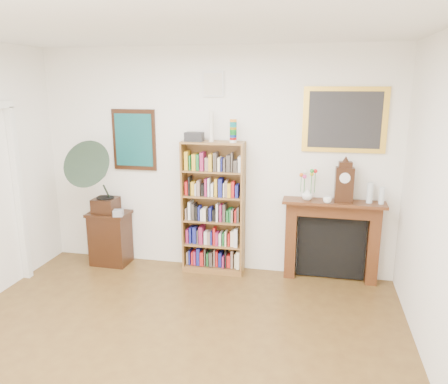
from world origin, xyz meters
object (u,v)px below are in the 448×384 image
object	(u,v)px
cd_stack	(118,213)
flower_vase	(307,194)
teacup	(327,200)
side_cabinet	(110,238)
bottle_left	(370,193)
bookshelf	(213,201)
fireplace	(332,234)
mantel_clock	(344,183)
bottle_right	(382,196)
gramophone	(97,173)

from	to	relation	value
cd_stack	flower_vase	world-z (taller)	flower_vase
teacup	side_cabinet	bearing A→B (deg)	179.42
side_cabinet	cd_stack	xyz separation A→B (m)	(0.20, -0.12, 0.40)
bottle_left	side_cabinet	bearing A→B (deg)	-178.51
bookshelf	flower_vase	world-z (taller)	bookshelf
bookshelf	cd_stack	xyz separation A→B (m)	(-1.20, -0.17, -0.18)
bookshelf	fireplace	world-z (taller)	bookshelf
mantel_clock	teacup	world-z (taller)	mantel_clock
mantel_clock	bottle_right	size ratio (longest dim) A/B	2.40
bottle_left	teacup	bearing A→B (deg)	-166.69
mantel_clock	gramophone	bearing A→B (deg)	179.26
gramophone	teacup	size ratio (longest dim) A/B	9.94
bookshelf	gramophone	world-z (taller)	bookshelf
cd_stack	side_cabinet	bearing A→B (deg)	147.95
bottle_right	mantel_clock	bearing A→B (deg)	-179.04
bookshelf	teacup	world-z (taller)	bookshelf
side_cabinet	mantel_clock	world-z (taller)	mantel_clock
side_cabinet	bottle_right	xyz separation A→B (m)	(3.39, 0.06, 0.75)
gramophone	bottle_right	world-z (taller)	gramophone
bookshelf	gramophone	distance (m)	1.50
side_cabinet	flower_vase	world-z (taller)	flower_vase
mantel_clock	teacup	xyz separation A→B (m)	(-0.18, -0.08, -0.19)
side_cabinet	flower_vase	bearing A→B (deg)	2.50
fireplace	bottle_right	size ratio (longest dim) A/B	5.99
fireplace	gramophone	xyz separation A→B (m)	(-2.91, -0.26, 0.68)
gramophone	bottle_left	size ratio (longest dim) A/B	4.06
cd_stack	bookshelf	bearing A→B (deg)	8.24
flower_vase	mantel_clock	bearing A→B (deg)	-2.27
gramophone	flower_vase	distance (m)	2.61
bookshelf	fireplace	bearing A→B (deg)	2.01
fireplace	teacup	size ratio (longest dim) A/B	12.22
side_cabinet	teacup	bearing A→B (deg)	0.37
teacup	fireplace	bearing A→B (deg)	61.52
flower_vase	teacup	xyz separation A→B (m)	(0.23, -0.10, -0.03)
fireplace	teacup	xyz separation A→B (m)	(-0.08, -0.15, 0.46)
cd_stack	teacup	bearing A→B (deg)	2.09
gramophone	flower_vase	bearing A→B (deg)	4.27
bookshelf	gramophone	xyz separation A→B (m)	(-1.45, -0.19, 0.33)
teacup	bookshelf	bearing A→B (deg)	176.67
mantel_clock	flower_vase	xyz separation A→B (m)	(-0.41, 0.02, -0.16)
side_cabinet	bottle_left	xyz separation A→B (m)	(3.26, 0.08, 0.77)
side_cabinet	teacup	xyz separation A→B (m)	(2.78, -0.03, 0.69)
mantel_clock	side_cabinet	bearing A→B (deg)	176.68
flower_vase	teacup	distance (m)	0.25
gramophone	flower_vase	size ratio (longest dim) A/B	6.84
bottle_left	bookshelf	bearing A→B (deg)	-178.99
gramophone	flower_vase	xyz separation A→B (m)	(2.60, 0.21, -0.18)
cd_stack	teacup	xyz separation A→B (m)	(2.58, 0.09, 0.29)
bookshelf	teacup	distance (m)	1.39
bookshelf	fireplace	distance (m)	1.50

